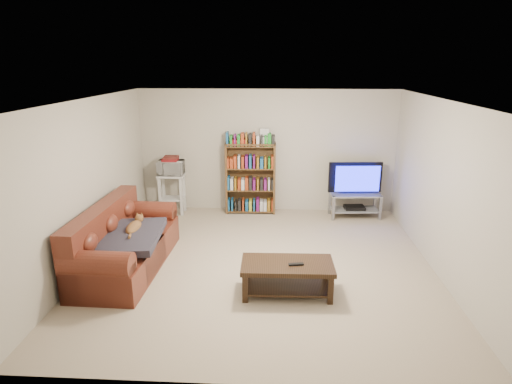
# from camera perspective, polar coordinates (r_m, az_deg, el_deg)

# --- Properties ---
(floor) EXTENTS (5.00, 5.00, 0.00)m
(floor) POSITION_cam_1_polar(r_m,az_deg,el_deg) (6.46, 0.70, -9.57)
(floor) COLOR #BCA98B
(floor) RESTS_ON ground
(ceiling) EXTENTS (5.00, 5.00, 0.00)m
(ceiling) POSITION_cam_1_polar(r_m,az_deg,el_deg) (5.80, 0.78, 12.15)
(ceiling) COLOR white
(ceiling) RESTS_ON ground
(wall_back) EXTENTS (5.00, 0.00, 5.00)m
(wall_back) POSITION_cam_1_polar(r_m,az_deg,el_deg) (8.45, 1.47, 5.44)
(wall_back) COLOR beige
(wall_back) RESTS_ON ground
(wall_front) EXTENTS (5.00, 0.00, 5.00)m
(wall_front) POSITION_cam_1_polar(r_m,az_deg,el_deg) (3.69, -0.96, -10.22)
(wall_front) COLOR beige
(wall_front) RESTS_ON ground
(wall_left) EXTENTS (0.00, 5.00, 5.00)m
(wall_left) POSITION_cam_1_polar(r_m,az_deg,el_deg) (6.61, -21.45, 0.98)
(wall_left) COLOR beige
(wall_left) RESTS_ON ground
(wall_right) EXTENTS (0.00, 5.00, 5.00)m
(wall_right) POSITION_cam_1_polar(r_m,az_deg,el_deg) (6.43, 23.60, 0.29)
(wall_right) COLOR beige
(wall_right) RESTS_ON ground
(sofa) EXTENTS (1.00, 2.20, 0.93)m
(sofa) POSITION_cam_1_polar(r_m,az_deg,el_deg) (6.54, -17.47, -6.93)
(sofa) COLOR maroon
(sofa) RESTS_ON floor
(blanket) EXTENTS (0.90, 1.14, 0.19)m
(blanket) POSITION_cam_1_polar(r_m,az_deg,el_deg) (6.26, -16.56, -5.75)
(blanket) COLOR #2D2A35
(blanket) RESTS_ON sofa
(cat) EXTENTS (0.25, 0.60, 0.18)m
(cat) POSITION_cam_1_polar(r_m,az_deg,el_deg) (6.41, -15.99, -4.58)
(cat) COLOR brown
(cat) RESTS_ON sofa
(coffee_table) EXTENTS (1.19, 0.61, 0.43)m
(coffee_table) POSITION_cam_1_polar(r_m,az_deg,el_deg) (5.60, 4.18, -10.61)
(coffee_table) COLOR black
(coffee_table) RESTS_ON floor
(remote) EXTENTS (0.20, 0.09, 0.02)m
(remote) POSITION_cam_1_polar(r_m,az_deg,el_deg) (5.50, 5.37, -9.57)
(remote) COLOR black
(remote) RESTS_ON coffee_table
(tv_stand) EXTENTS (0.98, 0.50, 0.48)m
(tv_stand) POSITION_cam_1_polar(r_m,az_deg,el_deg) (8.44, 13.04, -1.17)
(tv_stand) COLOR #999EA3
(tv_stand) RESTS_ON floor
(television) EXTENTS (1.03, 0.21, 0.59)m
(television) POSITION_cam_1_polar(r_m,az_deg,el_deg) (8.32, 13.24, 1.76)
(television) COLOR black
(television) RESTS_ON tv_stand
(dvd_player) EXTENTS (0.40, 0.29, 0.06)m
(dvd_player) POSITION_cam_1_polar(r_m,az_deg,el_deg) (8.48, 12.98, -2.03)
(dvd_player) COLOR black
(dvd_player) RESTS_ON tv_stand
(bookshelf) EXTENTS (0.98, 0.34, 1.40)m
(bookshelf) POSITION_cam_1_polar(r_m,az_deg,el_deg) (8.38, -0.75, 1.99)
(bookshelf) COLOR #52381C
(bookshelf) RESTS_ON floor
(shelf_clutter) EXTENTS (0.72, 0.24, 0.28)m
(shelf_clutter) POSITION_cam_1_polar(r_m,az_deg,el_deg) (8.22, -0.08, 7.29)
(shelf_clutter) COLOR silver
(shelf_clutter) RESTS_ON bookshelf
(microwave_stand) EXTENTS (0.50, 0.36, 0.79)m
(microwave_stand) POSITION_cam_1_polar(r_m,az_deg,el_deg) (8.55, -11.14, 0.48)
(microwave_stand) COLOR silver
(microwave_stand) RESTS_ON floor
(microwave) EXTENTS (0.49, 0.34, 0.27)m
(microwave) POSITION_cam_1_polar(r_m,az_deg,el_deg) (8.44, -11.30, 3.21)
(microwave) COLOR silver
(microwave) RESTS_ON microwave_stand
(game_boxes) EXTENTS (0.29, 0.25, 0.05)m
(game_boxes) POSITION_cam_1_polar(r_m,az_deg,el_deg) (8.41, -11.36, 4.26)
(game_boxes) COLOR maroon
(game_boxes) RESTS_ON microwave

